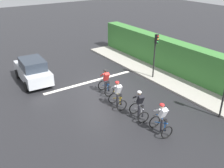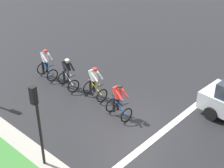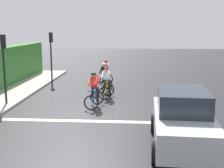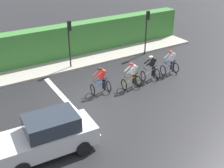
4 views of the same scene
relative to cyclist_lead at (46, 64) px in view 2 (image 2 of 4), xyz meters
The scene contains 8 objects.
ground_plane 6.15m from the cyclist_lead, 90.96° to the right, with size 80.00×80.00×0.00m, color black.
sidewalk_kerb 6.67m from the cyclist_lead, 141.81° to the right, with size 2.80×19.36×0.12m, color #9E998E.
road_marking_stop_line 7.41m from the cyclist_lead, 90.79° to the right, with size 7.00×0.30×0.01m, color silver.
cyclist_lead is the anchor object (origin of this frame).
cyclist_second 1.66m from the cyclist_lead, 88.35° to the right, with size 0.88×1.20×1.66m.
cyclist_mid 3.34m from the cyclist_lead, 84.66° to the right, with size 0.78×1.14×1.66m.
cyclist_fourth 5.22m from the cyclist_lead, 91.06° to the right, with size 0.81×1.16×1.66m.
traffic_light_near_crossing 6.92m from the cyclist_lead, 129.27° to the right, with size 0.22×0.31×3.34m.
Camera 2 is at (-9.32, -7.30, 8.87)m, focal length 54.08 mm.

